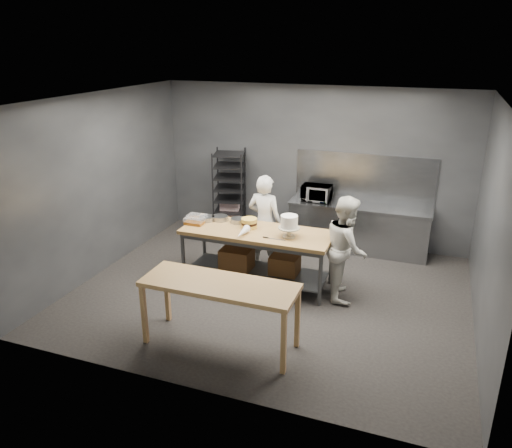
{
  "coord_description": "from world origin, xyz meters",
  "views": [
    {
      "loc": [
        2.22,
        -6.69,
        3.78
      ],
      "look_at": [
        -0.32,
        0.21,
        1.05
      ],
      "focal_mm": 35.0,
      "sensor_mm": 36.0,
      "label": 1
    }
  ],
  "objects": [
    {
      "name": "ground",
      "position": [
        0.0,
        0.0,
        0.0
      ],
      "size": [
        6.0,
        6.0,
        0.0
      ],
      "primitive_type": "plane",
      "color": "black",
      "rests_on": "ground"
    },
    {
      "name": "back_wall",
      "position": [
        0.0,
        2.5,
        1.5
      ],
      "size": [
        6.0,
        0.04,
        3.0
      ],
      "primitive_type": "cube",
      "color": "#4C4F54",
      "rests_on": "ground"
    },
    {
      "name": "work_table",
      "position": [
        -0.32,
        0.27,
        0.57
      ],
      "size": [
        2.4,
        0.9,
        0.92
      ],
      "color": "brown",
      "rests_on": "ground"
    },
    {
      "name": "near_counter",
      "position": [
        -0.16,
        -1.57,
        0.81
      ],
      "size": [
        2.0,
        0.7,
        0.9
      ],
      "color": "#A38543",
      "rests_on": "ground"
    },
    {
      "name": "back_counter",
      "position": [
        1.0,
        2.18,
        0.45
      ],
      "size": [
        2.6,
        0.6,
        0.9
      ],
      "color": "slate",
      "rests_on": "ground"
    },
    {
      "name": "splashback_panel",
      "position": [
        1.0,
        2.48,
        1.35
      ],
      "size": [
        2.6,
        0.02,
        0.9
      ],
      "primitive_type": "cube",
      "color": "slate",
      "rests_on": "back_counter"
    },
    {
      "name": "speed_rack",
      "position": [
        -1.58,
        2.1,
        0.86
      ],
      "size": [
        0.75,
        0.78,
        1.75
      ],
      "color": "black",
      "rests_on": "ground"
    },
    {
      "name": "chef_behind",
      "position": [
        -0.41,
        0.89,
        0.83
      ],
      "size": [
        0.64,
        0.45,
        1.67
      ],
      "primitive_type": "imported",
      "rotation": [
        0.0,
        0.0,
        3.05
      ],
      "color": "white",
      "rests_on": "ground"
    },
    {
      "name": "chef_right",
      "position": [
        1.1,
        0.31,
        0.81
      ],
      "size": [
        0.79,
        0.92,
        1.62
      ],
      "primitive_type": "imported",
      "rotation": [
        0.0,
        0.0,
        1.82
      ],
      "color": "silver",
      "rests_on": "ground"
    },
    {
      "name": "microwave",
      "position": [
        0.17,
        2.18,
        1.05
      ],
      "size": [
        0.54,
        0.37,
        0.3
      ],
      "primitive_type": "imported",
      "color": "black",
      "rests_on": "back_counter"
    },
    {
      "name": "frosted_cake_stand",
      "position": [
        0.23,
        0.18,
        1.14
      ],
      "size": [
        0.34,
        0.34,
        0.35
      ],
      "color": "#BDB397",
      "rests_on": "work_table"
    },
    {
      "name": "layer_cake",
      "position": [
        -0.48,
        0.33,
        1.0
      ],
      "size": [
        0.26,
        0.26,
        0.16
      ],
      "color": "#F2BB4D",
      "rests_on": "work_table"
    },
    {
      "name": "cake_pans",
      "position": [
        -1.03,
        0.47,
        0.96
      ],
      "size": [
        0.78,
        0.36,
        0.07
      ],
      "color": "gray",
      "rests_on": "work_table"
    },
    {
      "name": "piping_bag",
      "position": [
        -0.45,
        -0.04,
        0.98
      ],
      "size": [
        0.13,
        0.38,
        0.12
      ],
      "primitive_type": "cone",
      "rotation": [
        1.57,
        0.0,
        -0.02
      ],
      "color": "white",
      "rests_on": "work_table"
    },
    {
      "name": "offset_spatula",
      "position": [
        -0.0,
        0.01,
        0.93
      ],
      "size": [
        0.36,
        0.02,
        0.02
      ],
      "color": "slate",
      "rests_on": "work_table"
    },
    {
      "name": "pastry_clamshells",
      "position": [
        -1.4,
        0.26,
        0.98
      ],
      "size": [
        0.34,
        0.36,
        0.11
      ],
      "color": "brown",
      "rests_on": "work_table"
    }
  ]
}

